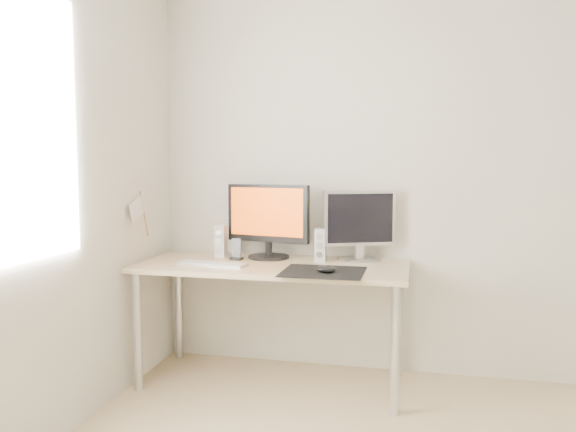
{
  "coord_description": "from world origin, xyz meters",
  "views": [
    {
      "loc": [
        -0.1,
        -1.83,
        1.32
      ],
      "look_at": [
        -0.86,
        1.47,
        1.01
      ],
      "focal_mm": 35.0,
      "sensor_mm": 36.0,
      "label": 1
    }
  ],
  "objects": [
    {
      "name": "pennant",
      "position": [
        -1.72,
        1.24,
        1.05
      ],
      "size": [
        0.01,
        0.23,
        0.29
      ],
      "color": "#A57F54",
      "rests_on": "wall_left"
    },
    {
      "name": "mousepad",
      "position": [
        -0.59,
        1.19,
        0.73
      ],
      "size": [
        0.45,
        0.4,
        0.0
      ],
      "primitive_type": "cube",
      "color": "black",
      "rests_on": "desk"
    },
    {
      "name": "desk",
      "position": [
        -0.93,
        1.38,
        0.65
      ],
      "size": [
        1.6,
        0.7,
        0.73
      ],
      "color": "#D1B587",
      "rests_on": "ground"
    },
    {
      "name": "wall_back",
      "position": [
        0.0,
        1.75,
        1.25
      ],
      "size": [
        3.5,
        0.0,
        3.5
      ],
      "primitive_type": "plane",
      "rotation": [
        1.57,
        0.0,
        0.0
      ],
      "color": "silver",
      "rests_on": "ground"
    },
    {
      "name": "main_monitor",
      "position": [
        -1.01,
        1.56,
        0.98
      ],
      "size": [
        0.55,
        0.31,
        0.47
      ],
      "color": "black",
      "rests_on": "desk"
    },
    {
      "name": "speaker_left",
      "position": [
        -1.32,
        1.56,
        0.83
      ],
      "size": [
        0.06,
        0.08,
        0.2
      ],
      "color": "white",
      "rests_on": "desk"
    },
    {
      "name": "mouse",
      "position": [
        -0.57,
        1.16,
        0.75
      ],
      "size": [
        0.11,
        0.06,
        0.04
      ],
      "primitive_type": "ellipsoid",
      "color": "black",
      "rests_on": "mousepad"
    },
    {
      "name": "speaker_right",
      "position": [
        -0.67,
        1.53,
        0.83
      ],
      "size": [
        0.06,
        0.08,
        0.2
      ],
      "color": "white",
      "rests_on": "desk"
    },
    {
      "name": "phone_dock",
      "position": [
        -1.18,
        1.46,
        0.77
      ],
      "size": [
        0.07,
        0.06,
        0.13
      ],
      "color": "black",
      "rests_on": "desk"
    },
    {
      "name": "second_monitor",
      "position": [
        -0.44,
        1.6,
        0.97
      ],
      "size": [
        0.43,
        0.23,
        0.43
      ],
      "color": "#ACADAF",
      "rests_on": "desk"
    },
    {
      "name": "keyboard",
      "position": [
        -1.27,
        1.25,
        0.74
      ],
      "size": [
        0.43,
        0.17,
        0.02
      ],
      "color": "#BBBBBD",
      "rests_on": "desk"
    }
  ]
}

